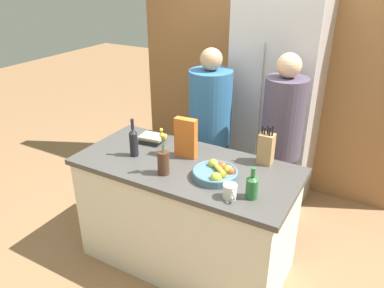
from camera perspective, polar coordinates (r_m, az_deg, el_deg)
ground_plane at (r=3.23m, az=-0.87°, el=-17.06°), size 14.00×14.00×0.00m
kitchen_island at (r=2.95m, az=-0.93°, el=-10.65°), size 1.63×0.77×0.89m
back_wall_wood at (r=3.97m, az=11.14°, el=12.13°), size 2.83×0.12×2.60m
refrigerator at (r=3.65m, az=12.60°, el=5.67°), size 0.75×0.63×1.97m
fruit_bowl at (r=2.53m, az=3.76°, el=-4.41°), size 0.31×0.31×0.10m
knife_block at (r=2.73m, az=11.22°, el=-0.63°), size 0.11×0.09×0.30m
flower_vase at (r=2.55m, az=-4.39°, el=-2.39°), size 0.08×0.08×0.34m
cereal_box at (r=2.75m, az=-0.95°, el=0.93°), size 0.17×0.07×0.30m
coffee_mug at (r=2.32m, az=5.82°, el=-7.21°), size 0.11×0.11×0.09m
book_stack at (r=3.04m, az=-6.08°, el=0.80°), size 0.21×0.16×0.06m
bottle_oil at (r=2.32m, az=9.13°, el=-6.35°), size 0.08×0.08×0.21m
bottle_vinegar at (r=2.81m, az=-8.89°, el=0.39°), size 0.06×0.06×0.30m
person_at_sink at (r=3.31m, az=2.72°, el=2.37°), size 0.37×0.37×1.60m
person_in_blue at (r=3.12m, az=13.36°, el=0.55°), size 0.33×0.33×1.61m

